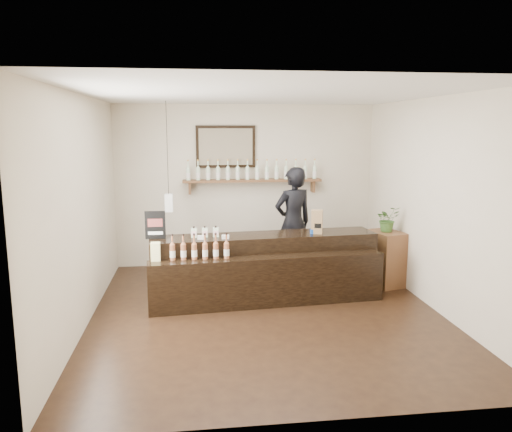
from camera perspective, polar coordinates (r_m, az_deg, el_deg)
name	(u,v)px	position (r m, az deg, el deg)	size (l,w,h in m)	color
ground	(266,313)	(6.68, 1.17, -10.97)	(5.00, 5.00, 0.00)	black
room_shell	(267,184)	(6.28, 1.22, 3.71)	(5.00, 5.00, 5.00)	beige
back_wall_decor	(239,166)	(8.61, -2.01, 5.72)	(2.66, 0.96, 1.69)	brown
counter	(265,269)	(7.10, 1.01, -6.10)	(3.25, 1.11, 1.05)	black
promo_sign	(155,225)	(6.92, -11.44, -1.02)	(0.28, 0.03, 0.39)	black
paper_bag	(317,222)	(7.19, 6.98, -0.66)	(0.18, 0.16, 0.34)	brown
tape_dispenser	(315,230)	(7.20, 6.82, -1.65)	(0.15, 0.07, 0.12)	blue
side_cabinet	(386,258)	(7.95, 14.60, -4.69)	(0.56, 0.67, 0.84)	brown
potted_plant	(387,219)	(7.83, 14.79, -0.34)	(0.35, 0.30, 0.39)	#385F26
shopkeeper	(293,216)	(8.00, 4.27, 0.05)	(0.74, 0.49, 2.03)	black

